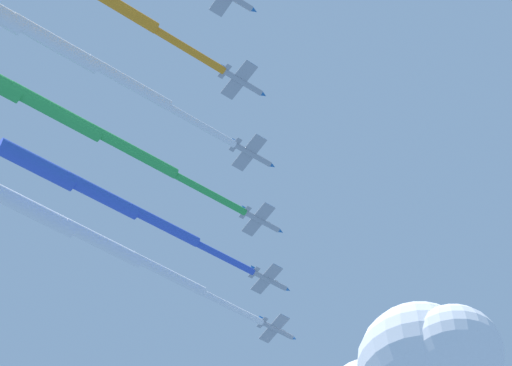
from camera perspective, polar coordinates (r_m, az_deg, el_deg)
jet_lead at (r=232.95m, az=-8.10°, el=-3.05°), size 27.12×72.97×3.92m
jet_port_inner at (r=222.51m, az=-8.11°, el=-0.62°), size 25.80×66.58×3.83m
jet_starboard_inner at (r=211.17m, az=-10.56°, el=3.73°), size 28.71×76.48×3.88m
jet_port_mid at (r=203.23m, az=-10.52°, el=7.18°), size 26.41×70.50×3.92m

